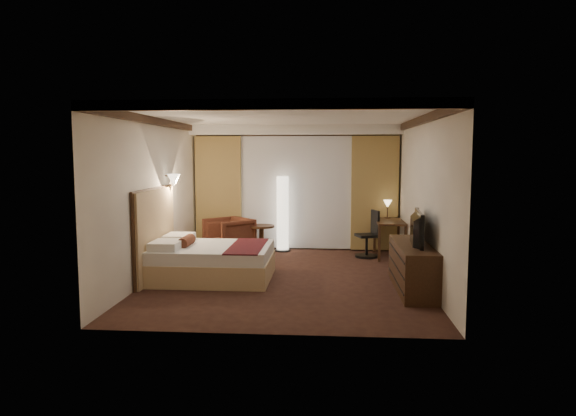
# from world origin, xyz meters

# --- Properties ---
(floor) EXTENTS (4.50, 5.50, 0.01)m
(floor) POSITION_xyz_m (0.00, 0.00, 0.00)
(floor) COLOR #311913
(floor) RESTS_ON ground
(ceiling) EXTENTS (4.50, 5.50, 0.01)m
(ceiling) POSITION_xyz_m (0.00, 0.00, 2.70)
(ceiling) COLOR white
(ceiling) RESTS_ON back_wall
(back_wall) EXTENTS (4.50, 0.02, 2.70)m
(back_wall) POSITION_xyz_m (0.00, 2.75, 1.35)
(back_wall) COLOR beige
(back_wall) RESTS_ON floor
(left_wall) EXTENTS (0.02, 5.50, 2.70)m
(left_wall) POSITION_xyz_m (-2.25, 0.00, 1.35)
(left_wall) COLOR beige
(left_wall) RESTS_ON floor
(right_wall) EXTENTS (0.02, 5.50, 2.70)m
(right_wall) POSITION_xyz_m (2.25, 0.00, 1.35)
(right_wall) COLOR beige
(right_wall) RESTS_ON floor
(crown_molding) EXTENTS (4.50, 5.50, 0.12)m
(crown_molding) POSITION_xyz_m (0.00, 0.00, 2.64)
(crown_molding) COLOR black
(crown_molding) RESTS_ON ceiling
(soffit) EXTENTS (4.50, 0.50, 0.20)m
(soffit) POSITION_xyz_m (0.00, 2.50, 2.60)
(soffit) COLOR white
(soffit) RESTS_ON ceiling
(curtain_sheer) EXTENTS (2.48, 0.04, 2.45)m
(curtain_sheer) POSITION_xyz_m (0.00, 2.67, 1.25)
(curtain_sheer) COLOR silver
(curtain_sheer) RESTS_ON back_wall
(curtain_left_drape) EXTENTS (1.00, 0.14, 2.45)m
(curtain_left_drape) POSITION_xyz_m (-1.70, 2.61, 1.25)
(curtain_left_drape) COLOR #A17E49
(curtain_left_drape) RESTS_ON back_wall
(curtain_right_drape) EXTENTS (1.00, 0.14, 2.45)m
(curtain_right_drape) POSITION_xyz_m (1.70, 2.61, 1.25)
(curtain_right_drape) COLOR #A17E49
(curtain_right_drape) RESTS_ON back_wall
(wall_sconce) EXTENTS (0.24, 0.24, 0.24)m
(wall_sconce) POSITION_xyz_m (-2.09, 0.60, 1.62)
(wall_sconce) COLOR white
(wall_sconce) RESTS_ON left_wall
(bed) EXTENTS (1.94, 1.51, 0.57)m
(bed) POSITION_xyz_m (-1.22, -0.15, 0.28)
(bed) COLOR white
(bed) RESTS_ON floor
(headboard) EXTENTS (0.12, 1.81, 1.50)m
(headboard) POSITION_xyz_m (-2.20, -0.15, 0.75)
(headboard) COLOR tan
(headboard) RESTS_ON floor
(armchair) EXTENTS (1.13, 1.13, 0.85)m
(armchair) POSITION_xyz_m (-1.36, 1.95, 0.42)
(armchair) COLOR #492216
(armchair) RESTS_ON floor
(side_table) EXTENTS (0.55, 0.55, 0.60)m
(side_table) POSITION_xyz_m (-0.68, 2.07, 0.30)
(side_table) COLOR black
(side_table) RESTS_ON floor
(floor_lamp) EXTENTS (0.34, 0.34, 1.63)m
(floor_lamp) POSITION_xyz_m (-0.27, 2.42, 0.81)
(floor_lamp) COLOR white
(floor_lamp) RESTS_ON floor
(desk) EXTENTS (0.55, 1.10, 0.75)m
(desk) POSITION_xyz_m (1.95, 1.93, 0.38)
(desk) COLOR black
(desk) RESTS_ON floor
(desk_lamp) EXTENTS (0.18, 0.18, 0.34)m
(desk_lamp) POSITION_xyz_m (1.95, 2.33, 0.92)
(desk_lamp) COLOR #FFD899
(desk_lamp) RESTS_ON desk
(office_chair) EXTENTS (0.58, 0.58, 0.96)m
(office_chair) POSITION_xyz_m (1.49, 1.88, 0.48)
(office_chair) COLOR black
(office_chair) RESTS_ON floor
(dresser) EXTENTS (0.50, 1.85, 0.72)m
(dresser) POSITION_xyz_m (2.00, -0.63, 0.36)
(dresser) COLOR black
(dresser) RESTS_ON floor
(television) EXTENTS (0.73, 1.15, 0.14)m
(television) POSITION_xyz_m (1.97, -0.63, 1.03)
(television) COLOR black
(television) RESTS_ON dresser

